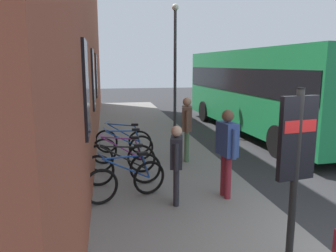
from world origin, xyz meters
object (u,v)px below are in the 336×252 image
object	(u,v)px
bicycle_nearest_sign	(121,157)
street_lamp	(175,56)
transit_info_sign	(297,150)
pedestrian_by_facade	(187,123)
city_bus	(261,87)
bicycle_beside_lamp	(126,181)
bicycle_end_of_row	(123,141)
bicycle_far_end	(123,148)
pedestrian_near_bus	(227,145)
bicycle_by_door	(122,168)
pedestrian_crossing_street	(176,157)

from	to	relation	value
bicycle_nearest_sign	street_lamp	size ratio (longest dim) A/B	0.34
bicycle_nearest_sign	transit_info_sign	size ratio (longest dim) A/B	0.73
pedestrian_by_facade	transit_info_sign	bearing A→B (deg)	-177.56
pedestrian_by_facade	city_bus	bearing A→B (deg)	-47.52
city_bus	street_lamp	bearing A→B (deg)	70.52
bicycle_beside_lamp	street_lamp	xyz separation A→B (m)	(7.20, -2.51, 2.63)
transit_info_sign	bicycle_end_of_row	bearing A→B (deg)	17.33
bicycle_far_end	pedestrian_by_facade	world-z (taller)	pedestrian_by_facade
pedestrian_near_bus	street_lamp	world-z (taller)	street_lamp
transit_info_sign	city_bus	distance (m)	9.43
bicycle_beside_lamp	pedestrian_near_bus	world-z (taller)	pedestrian_near_bus
street_lamp	bicycle_by_door	bearing A→B (deg)	158.21
bicycle_beside_lamp	pedestrian_crossing_street	distance (m)	1.18
city_bus	pedestrian_crossing_street	world-z (taller)	city_bus
transit_info_sign	pedestrian_crossing_street	world-z (taller)	transit_info_sign
bicycle_nearest_sign	pedestrian_by_facade	distance (m)	2.11
city_bus	pedestrian_crossing_street	size ratio (longest dim) A/B	6.81
bicycle_far_end	bicycle_beside_lamp	bearing A→B (deg)	178.17
bicycle_nearest_sign	street_lamp	bearing A→B (deg)	-24.89
pedestrian_by_facade	street_lamp	world-z (taller)	street_lamp
bicycle_by_door	pedestrian_near_bus	size ratio (longest dim) A/B	0.98
transit_info_sign	pedestrian_by_facade	xyz separation A→B (m)	(5.00, 0.21, -0.50)
bicycle_beside_lamp	pedestrian_crossing_street	world-z (taller)	pedestrian_crossing_street
bicycle_by_door	pedestrian_crossing_street	bearing A→B (deg)	-142.62
bicycle_beside_lamp	pedestrian_crossing_street	xyz separation A→B (m)	(-0.44, -0.94, 0.56)
pedestrian_near_bus	street_lamp	xyz separation A→B (m)	(7.45, -0.51, 1.91)
pedestrian_by_facade	pedestrian_crossing_street	xyz separation A→B (m)	(-2.83, 0.90, -0.15)
transit_info_sign	pedestrian_near_bus	size ratio (longest dim) A/B	1.33
bicycle_beside_lamp	pedestrian_by_facade	size ratio (longest dim) A/B	0.94
bicycle_beside_lamp	pedestrian_by_facade	xyz separation A→B (m)	(2.39, -1.84, 0.71)
bicycle_nearest_sign	street_lamp	world-z (taller)	street_lamp
bicycle_by_door	pedestrian_by_facade	world-z (taller)	pedestrian_by_facade
bicycle_far_end	pedestrian_by_facade	distance (m)	1.91
bicycle_nearest_sign	city_bus	xyz separation A→B (m)	(4.31, -5.84, 1.41)
bicycle_nearest_sign	bicycle_far_end	world-z (taller)	same
transit_info_sign	pedestrian_near_bus	bearing A→B (deg)	1.06
bicycle_by_door	bicycle_end_of_row	world-z (taller)	same
transit_info_sign	pedestrian_crossing_street	xyz separation A→B (m)	(2.17, 1.12, -0.65)
bicycle_by_door	bicycle_far_end	bearing A→B (deg)	-3.71
city_bus	pedestrian_near_bus	size ratio (longest dim) A/B	5.87
pedestrian_by_facade	pedestrian_near_bus	distance (m)	2.65
bicycle_nearest_sign	city_bus	bearing A→B (deg)	-53.57
bicycle_end_of_row	pedestrian_crossing_street	distance (m)	4.09
transit_info_sign	street_lamp	world-z (taller)	street_lamp
bicycle_beside_lamp	bicycle_by_door	bearing A→B (deg)	2.21
bicycle_far_end	bicycle_end_of_row	xyz separation A→B (m)	(0.92, -0.05, -0.00)
bicycle_beside_lamp	city_bus	bearing A→B (deg)	-43.96
bicycle_end_of_row	pedestrian_near_bus	size ratio (longest dim) A/B	0.95
pedestrian_crossing_street	pedestrian_near_bus	size ratio (longest dim) A/B	0.86
bicycle_far_end	transit_info_sign	world-z (taller)	transit_info_sign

